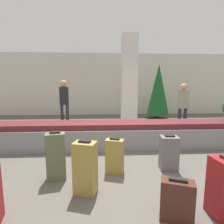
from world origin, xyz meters
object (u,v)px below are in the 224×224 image
at_px(traveler_1, 183,103).
at_px(suitcase_5, 56,156).
at_px(suitcase_0, 177,200).
at_px(suitcase_6, 169,153).
at_px(traveler_0, 64,99).
at_px(decorated_tree, 158,90).
at_px(suitcase_1, 115,156).
at_px(pillar, 129,83).
at_px(suitcase_2, 85,168).

bearing_deg(traveler_1, suitcase_5, 26.19).
height_order(suitcase_0, suitcase_5, suitcase_5).
xyz_separation_m(suitcase_6, traveler_0, (-2.58, 3.54, 0.72)).
bearing_deg(suitcase_5, decorated_tree, 46.07).
distance_m(suitcase_1, suitcase_5, 0.97).
xyz_separation_m(pillar, suitcase_2, (-1.17, -3.75, -1.23)).
xyz_separation_m(traveler_0, traveler_1, (4.11, -0.75, -0.09)).
xyz_separation_m(suitcase_0, decorated_tree, (1.77, 6.26, 1.10)).
bearing_deg(traveler_1, decorated_tree, -101.54).
relative_size(suitcase_0, decorated_tree, 0.20).
xyz_separation_m(suitcase_2, suitcase_6, (1.43, 0.63, -0.06)).
xyz_separation_m(suitcase_0, traveler_1, (1.90, 3.99, 0.70)).
height_order(suitcase_1, suitcase_6, suitcase_6).
relative_size(traveler_1, decorated_tree, 0.63).
xyz_separation_m(suitcase_0, suitcase_2, (-1.06, 0.57, 0.13)).
xyz_separation_m(suitcase_5, traveler_1, (3.46, 3.02, 0.56)).
height_order(suitcase_2, decorated_tree, decorated_tree).
bearing_deg(decorated_tree, suitcase_6, -105.51).
relative_size(pillar, traveler_1, 2.02).
relative_size(suitcase_0, suitcase_1, 0.80).
bearing_deg(decorated_tree, pillar, -130.67).
bearing_deg(suitcase_0, suitcase_6, 92.86).
distance_m(suitcase_0, traveler_0, 5.29).
bearing_deg(traveler_0, suitcase_5, 88.47).
bearing_deg(suitcase_2, traveler_1, 65.27).
distance_m(traveler_0, decorated_tree, 4.27).
distance_m(suitcase_0, suitcase_1, 1.28).
bearing_deg(suitcase_2, decorated_tree, 79.71).
xyz_separation_m(pillar, suitcase_6, (0.26, -3.12, -1.29)).
bearing_deg(suitcase_0, pillar, 108.48).
relative_size(pillar, suitcase_2, 4.19).
height_order(suitcase_6, traveler_0, traveler_0).
distance_m(suitcase_6, traveler_1, 3.24).
distance_m(suitcase_0, decorated_tree, 6.60).
xyz_separation_m(suitcase_2, decorated_tree, (2.83, 5.69, 0.97)).
distance_m(suitcase_1, suitcase_2, 0.72).
relative_size(pillar, suitcase_1, 5.16).
height_order(suitcase_5, traveler_0, traveler_0).
xyz_separation_m(suitcase_5, decorated_tree, (3.33, 5.28, 0.96)).
relative_size(suitcase_2, suitcase_5, 0.97).
bearing_deg(suitcase_6, pillar, 100.30).
distance_m(suitcase_5, suitcase_6, 1.95).
bearing_deg(pillar, suitcase_0, -91.48).
bearing_deg(traveler_0, suitcase_6, 114.76).
bearing_deg(traveler_0, suitcase_1, 102.55).
distance_m(suitcase_2, suitcase_5, 0.64).
bearing_deg(pillar, suitcase_5, -116.52).
xyz_separation_m(pillar, decorated_tree, (1.66, 1.93, -0.26)).
relative_size(suitcase_5, decorated_tree, 0.31).
bearing_deg(suitcase_1, suitcase_6, 20.92).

